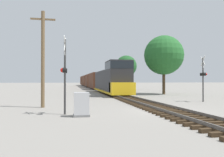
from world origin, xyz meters
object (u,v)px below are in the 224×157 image
(freight_train, at_px, (92,81))
(utility_pole, at_px, (43,57))
(crossing_signal_far, at_px, (203,75))
(relay_cabinet, at_px, (81,105))
(crossing_signal_near, at_px, (65,72))
(tree_mid_background, at_px, (126,66))
(tree_far_right, at_px, (164,55))

(freight_train, distance_m, utility_pole, 45.00)
(crossing_signal_far, relative_size, relay_cabinet, 3.23)
(crossing_signal_near, relative_size, tree_mid_background, 0.59)
(freight_train, distance_m, tree_mid_background, 14.13)
(utility_pole, bearing_deg, tree_far_right, 39.74)
(relay_cabinet, height_order, tree_far_right, tree_far_right)
(crossing_signal_near, bearing_deg, crossing_signal_far, 117.09)
(crossing_signal_far, bearing_deg, tree_far_right, 4.28)
(tree_far_right, relative_size, tree_mid_background, 1.09)
(freight_train, distance_m, crossing_signal_near, 48.38)
(utility_pole, relative_size, tree_mid_background, 0.91)
(freight_train, height_order, tree_far_right, tree_far_right)
(relay_cabinet, bearing_deg, freight_train, 83.56)
(crossing_signal_near, bearing_deg, relay_cabinet, 49.33)
(crossing_signal_near, xyz_separation_m, tree_far_right, (13.83, 16.59, 3.17))
(crossing_signal_near, distance_m, crossing_signal_far, 13.74)
(relay_cabinet, relative_size, tree_mid_background, 0.17)
(crossing_signal_near, relative_size, crossing_signal_far, 1.07)
(crossing_signal_far, distance_m, tree_mid_background, 30.90)
(crossing_signal_far, relative_size, tree_mid_background, 0.55)
(relay_cabinet, distance_m, tree_mid_background, 39.29)
(crossing_signal_near, relative_size, relay_cabinet, 3.44)
(freight_train, bearing_deg, tree_far_right, -76.78)
(freight_train, bearing_deg, crossing_signal_far, -81.71)
(freight_train, bearing_deg, tree_mid_background, -60.12)
(crossing_signal_far, height_order, tree_far_right, tree_far_right)
(freight_train, relative_size, utility_pole, 10.49)
(relay_cabinet, height_order, tree_mid_background, tree_mid_background)
(tree_far_right, bearing_deg, utility_pole, -140.26)
(relay_cabinet, bearing_deg, crossing_signal_near, 134.92)
(tree_far_right, bearing_deg, crossing_signal_far, -95.81)
(utility_pole, distance_m, tree_mid_background, 35.67)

